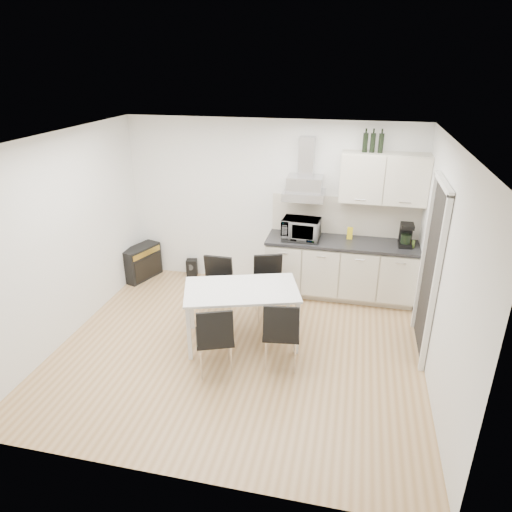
{
  "coord_description": "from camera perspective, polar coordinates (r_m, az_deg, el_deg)",
  "views": [
    {
      "loc": [
        1.27,
        -4.68,
        3.37
      ],
      "look_at": [
        0.12,
        0.46,
        1.1
      ],
      "focal_mm": 32.0,
      "sensor_mm": 36.0,
      "label": 1
    }
  ],
  "objects": [
    {
      "name": "doorway",
      "position": [
        5.8,
        20.78,
        -1.89
      ],
      "size": [
        0.08,
        1.04,
        2.1
      ],
      "primitive_type": "cube",
      "color": "white",
      "rests_on": "ground"
    },
    {
      "name": "kitchenette",
      "position": [
        6.9,
        10.98,
        1.27
      ],
      "size": [
        2.22,
        0.64,
        2.52
      ],
      "color": "beige",
      "rests_on": "ground"
    },
    {
      "name": "wall_right",
      "position": [
        5.21,
        22.3,
        -1.95
      ],
      "size": [
        0.1,
        4.0,
        2.6
      ],
      "primitive_type": "cube",
      "color": "white",
      "rests_on": "ground"
    },
    {
      "name": "ceiling",
      "position": [
        4.91,
        -2.67,
        14.27
      ],
      "size": [
        4.5,
        4.5,
        0.0
      ],
      "primitive_type": "plane",
      "color": "white",
      "rests_on": "wall_back"
    },
    {
      "name": "ground",
      "position": [
        5.9,
        -2.19,
        -11.51
      ],
      "size": [
        4.5,
        4.5,
        0.0
      ],
      "primitive_type": "plane",
      "color": "tan",
      "rests_on": "ground"
    },
    {
      "name": "wall_back",
      "position": [
        7.11,
        1.73,
        6.37
      ],
      "size": [
        4.5,
        0.1,
        2.6
      ],
      "primitive_type": "cube",
      "color": "white",
      "rests_on": "ground"
    },
    {
      "name": "chair_near_right",
      "position": [
        5.41,
        3.19,
        -9.51
      ],
      "size": [
        0.5,
        0.55,
        0.88
      ],
      "primitive_type": null,
      "rotation": [
        0.0,
        0.0,
        0.12
      ],
      "color": "black",
      "rests_on": "ground"
    },
    {
      "name": "wall_front",
      "position": [
        3.61,
        -10.7,
        -12.08
      ],
      "size": [
        4.5,
        0.1,
        2.6
      ],
      "primitive_type": "cube",
      "color": "white",
      "rests_on": "ground"
    },
    {
      "name": "dining_table",
      "position": [
        5.72,
        -1.83,
        -4.84
      ],
      "size": [
        1.58,
        1.19,
        0.75
      ],
      "rotation": [
        0.0,
        0.0,
        0.31
      ],
      "color": "white",
      "rests_on": "ground"
    },
    {
      "name": "chair_near_left",
      "position": [
        5.33,
        -5.21,
        -10.13
      ],
      "size": [
        0.59,
        0.63,
        0.88
      ],
      "primitive_type": null,
      "rotation": [
        0.0,
        0.0,
        0.38
      ],
      "color": "black",
      "rests_on": "ground"
    },
    {
      "name": "guitar_amp",
      "position": [
        7.8,
        -14.12,
        -0.77
      ],
      "size": [
        0.49,
        0.72,
        0.55
      ],
      "rotation": [
        0.0,
        0.0,
        -0.34
      ],
      "color": "black",
      "rests_on": "ground"
    },
    {
      "name": "wall_left",
      "position": [
        6.21,
        -22.93,
        1.94
      ],
      "size": [
        0.1,
        4.0,
        2.6
      ],
      "primitive_type": "cube",
      "color": "white",
      "rests_on": "ground"
    },
    {
      "name": "chair_far_right",
      "position": [
        6.36,
        1.69,
        -4.11
      ],
      "size": [
        0.58,
        0.61,
        0.88
      ],
      "primitive_type": null,
      "rotation": [
        0.0,
        0.0,
        3.47
      ],
      "color": "black",
      "rests_on": "ground"
    },
    {
      "name": "floor_speaker",
      "position": [
        7.76,
        -8.02,
        -1.46
      ],
      "size": [
        0.2,
        0.19,
        0.29
      ],
      "primitive_type": "cube",
      "rotation": [
        0.0,
        0.0,
        0.21
      ],
      "color": "black",
      "rests_on": "ground"
    },
    {
      "name": "chair_far_left",
      "position": [
        6.34,
        -5.17,
        -4.31
      ],
      "size": [
        0.45,
        0.51,
        0.88
      ],
      "primitive_type": null,
      "rotation": [
        0.0,
        0.0,
        3.13
      ],
      "color": "black",
      "rests_on": "ground"
    }
  ]
}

